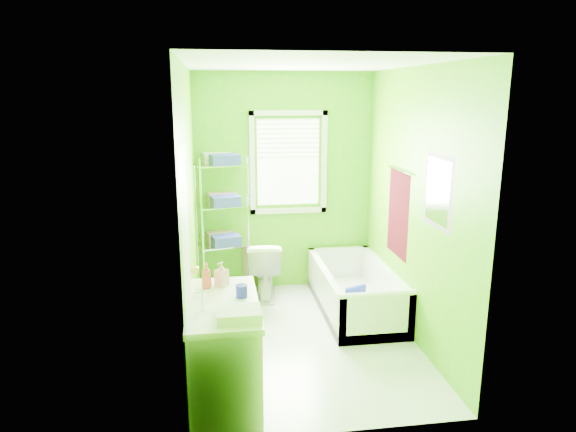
{
  "coord_description": "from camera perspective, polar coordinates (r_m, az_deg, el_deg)",
  "views": [
    {
      "loc": [
        -0.82,
        -4.56,
        2.36
      ],
      "look_at": [
        -0.13,
        0.25,
        1.19
      ],
      "focal_mm": 32.0,
      "sensor_mm": 36.0,
      "label": 1
    }
  ],
  "objects": [
    {
      "name": "right_wall_decor",
      "position": [
        5.02,
        13.69,
        1.21
      ],
      "size": [
        0.04,
        1.48,
        1.17
      ],
      "color": "#48080F",
      "rests_on": "ground"
    },
    {
      "name": "wire_shelf_unit",
      "position": [
        5.98,
        -7.15,
        0.66
      ],
      "size": [
        0.62,
        0.5,
        1.69
      ],
      "color": "silver",
      "rests_on": "ground"
    },
    {
      "name": "bathtub",
      "position": [
        5.77,
        7.47,
        -8.88
      ],
      "size": [
        0.76,
        1.63,
        0.53
      ],
      "color": "white",
      "rests_on": "ground"
    },
    {
      "name": "window",
      "position": [
        6.09,
        0.04,
        6.54
      ],
      "size": [
        0.92,
        0.05,
        1.22
      ],
      "color": "white",
      "rests_on": "ground"
    },
    {
      "name": "toilet",
      "position": [
        6.06,
        -2.61,
        -5.85
      ],
      "size": [
        0.45,
        0.71,
        0.69
      ],
      "primitive_type": "imported",
      "rotation": [
        0.0,
        0.0,
        3.05
      ],
      "color": "white",
      "rests_on": "ground"
    },
    {
      "name": "vanity",
      "position": [
        4.17,
        -7.07,
        -14.13
      ],
      "size": [
        0.55,
        1.06,
        1.01
      ],
      "color": "silver",
      "rests_on": "ground"
    },
    {
      "name": "door",
      "position": [
        3.82,
        -11.02,
        -7.56
      ],
      "size": [
        0.09,
        0.8,
        2.0
      ],
      "color": "white",
      "rests_on": "ground"
    },
    {
      "name": "room_envelope",
      "position": [
        4.71,
        1.95,
        3.6
      ],
      "size": [
        2.14,
        2.94,
        2.62
      ],
      "color": "#4BA508",
      "rests_on": "ground"
    },
    {
      "name": "ground",
      "position": [
        5.2,
        1.81,
        -13.43
      ],
      "size": [
        2.9,
        2.9,
        0.0
      ],
      "primitive_type": "plane",
      "color": "silver",
      "rests_on": "ground"
    }
  ]
}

